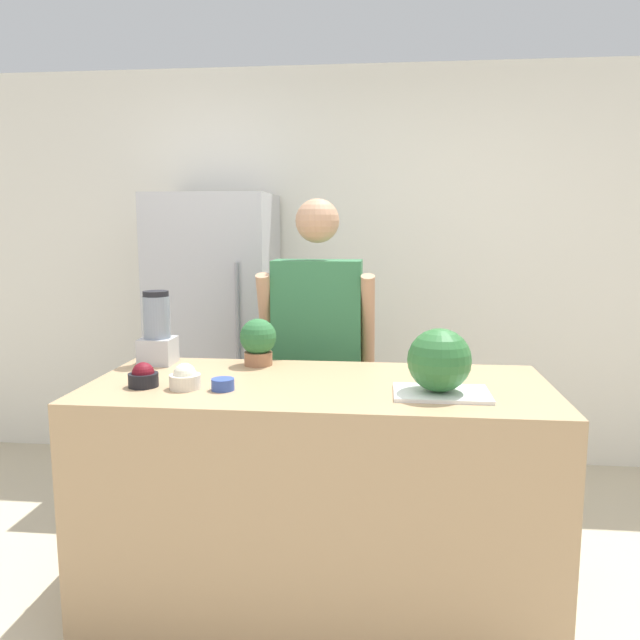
# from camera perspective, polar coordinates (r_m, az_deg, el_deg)

# --- Properties ---
(wall_back) EXTENTS (8.00, 0.06, 2.60)m
(wall_back) POSITION_cam_1_polar(r_m,az_deg,el_deg) (4.19, 2.46, 4.72)
(wall_back) COLOR white
(wall_back) RESTS_ON ground_plane
(counter_island) EXTENTS (1.85, 0.82, 0.96)m
(counter_island) POSITION_cam_1_polar(r_m,az_deg,el_deg) (2.68, -0.10, -15.70)
(counter_island) COLOR tan
(counter_island) RESTS_ON ground_plane
(refrigerator) EXTENTS (0.73, 0.65, 1.78)m
(refrigerator) POSITION_cam_1_polar(r_m,az_deg,el_deg) (4.02, -9.46, -1.47)
(refrigerator) COLOR #B7B7BC
(refrigerator) RESTS_ON ground_plane
(person) EXTENTS (0.59, 0.27, 1.72)m
(person) POSITION_cam_1_polar(r_m,az_deg,el_deg) (3.26, -0.24, -3.85)
(person) COLOR #4C608C
(person) RESTS_ON ground_plane
(cutting_board) EXTENTS (0.36, 0.24, 0.01)m
(cutting_board) POSITION_cam_1_polar(r_m,az_deg,el_deg) (2.39, 11.04, -6.59)
(cutting_board) COLOR white
(cutting_board) RESTS_ON counter_island
(watermelon) EXTENTS (0.24, 0.24, 0.24)m
(watermelon) POSITION_cam_1_polar(r_m,az_deg,el_deg) (2.36, 10.85, -3.63)
(watermelon) COLOR #2D6B33
(watermelon) RESTS_ON cutting_board
(bowl_cherries) EXTENTS (0.12, 0.12, 0.10)m
(bowl_cherries) POSITION_cam_1_polar(r_m,az_deg,el_deg) (2.55, -15.85, -5.01)
(bowl_cherries) COLOR black
(bowl_cherries) RESTS_ON counter_island
(bowl_cream) EXTENTS (0.12, 0.12, 0.10)m
(bowl_cream) POSITION_cam_1_polar(r_m,az_deg,el_deg) (2.48, -12.25, -5.23)
(bowl_cream) COLOR beige
(bowl_cream) RESTS_ON counter_island
(bowl_small_blue) EXTENTS (0.09, 0.09, 0.05)m
(bowl_small_blue) POSITION_cam_1_polar(r_m,az_deg,el_deg) (2.44, -8.87, -5.84)
(bowl_small_blue) COLOR #334C9E
(bowl_small_blue) RESTS_ON counter_island
(blender) EXTENTS (0.15, 0.15, 0.34)m
(blender) POSITION_cam_1_polar(r_m,az_deg,el_deg) (2.94, -14.66, -1.03)
(blender) COLOR #B7B7BC
(blender) RESTS_ON counter_island
(potted_plant) EXTENTS (0.16, 0.16, 0.21)m
(potted_plant) POSITION_cam_1_polar(r_m,az_deg,el_deg) (2.83, -5.68, -1.89)
(potted_plant) COLOR #996647
(potted_plant) RESTS_ON counter_island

